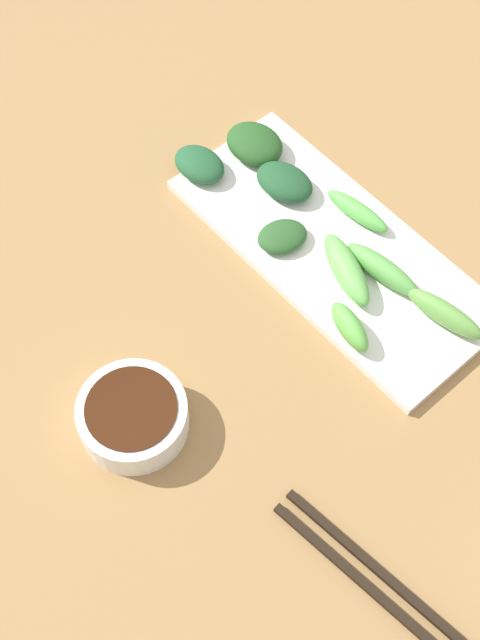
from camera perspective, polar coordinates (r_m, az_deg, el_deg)
tabletop at (r=0.95m, az=1.64°, el=-0.56°), size 2.10×2.10×0.02m
sauce_bowl at (r=0.87m, az=-6.91°, el=-6.27°), size 0.11×0.11×0.04m
serving_plate at (r=0.99m, az=6.08°, el=4.61°), size 0.17×0.39×0.01m
broccoli_leafy_0 at (r=1.02m, az=2.91°, el=8.96°), size 0.06×0.08×0.03m
broccoli_leafy_1 at (r=1.05m, az=0.95°, el=11.39°), size 0.07×0.08×0.03m
broccoli_stalk_2 at (r=0.94m, az=13.17°, el=0.40°), size 0.04×0.09×0.03m
broccoli_leafy_3 at (r=0.98m, az=2.77°, el=5.45°), size 0.07×0.06×0.02m
broccoli_stalk_4 at (r=1.00m, az=7.65°, el=7.03°), size 0.03×0.09×0.02m
broccoli_stalk_5 at (r=0.96m, az=9.24°, el=3.27°), size 0.04×0.10×0.03m
broccoli_stalk_6 at (r=0.91m, az=7.15°, el=-0.45°), size 0.04×0.07×0.03m
broccoli_leafy_7 at (r=1.04m, az=-2.65°, el=10.07°), size 0.06×0.07×0.02m
broccoli_stalk_8 at (r=0.95m, az=6.94°, el=3.27°), size 0.06×0.10×0.03m
chopsticks at (r=0.85m, az=8.92°, el=-16.50°), size 0.05×0.23×0.01m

